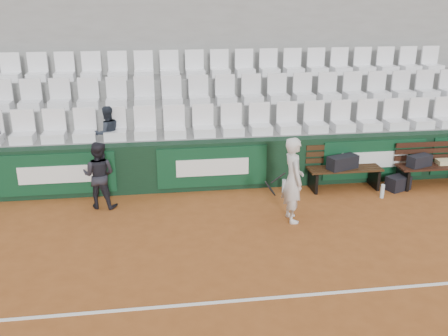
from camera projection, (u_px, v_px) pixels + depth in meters
ground at (262, 299)px, 6.59m from camera, size 80.00×80.00×0.00m
court_baseline at (262, 299)px, 6.59m from camera, size 18.00×0.06×0.01m
back_barrier at (225, 165)px, 10.15m from camera, size 18.00×0.34×1.00m
grandstand_tier_front at (217, 155)px, 10.73m from camera, size 18.00×0.95×1.00m
grandstand_tier_mid at (212, 133)px, 11.54m from camera, size 18.00×0.95×1.45m
grandstand_tier_back at (208, 114)px, 12.35m from camera, size 18.00×0.95×1.90m
grandstand_rear_wall at (204, 60)px, 12.52m from camera, size 18.00×0.30×4.40m
seat_row_front at (218, 120)px, 10.30m from camera, size 11.90×0.44×0.63m
seat_row_mid at (213, 90)px, 11.03m from camera, size 11.90×0.44×0.63m
seat_row_back at (208, 64)px, 11.77m from camera, size 11.90×0.44×0.63m
bench_left at (344, 178)px, 10.19m from camera, size 1.50×0.56×0.45m
bench_right at (432, 176)px, 10.33m from camera, size 1.50×0.56×0.45m
sports_bag_left at (343, 162)px, 10.03m from camera, size 0.68×0.47×0.27m
sports_bag_right at (419, 161)px, 10.17m from camera, size 0.55×0.39×0.23m
towel at (445, 162)px, 10.32m from camera, size 0.35×0.26×0.09m
sports_bag_ground at (398, 183)px, 10.16m from camera, size 0.55×0.44×0.29m
water_bottle_near at (284, 186)px, 10.00m from camera, size 0.08×0.08×0.28m
water_bottle_far at (382, 191)px, 9.76m from camera, size 0.08×0.08×0.28m
tennis_player at (293, 180)px, 8.61m from camera, size 0.69×0.57×1.52m
ball_kid at (99, 175)px, 9.19m from camera, size 0.72×0.63×1.27m
spectator_c at (106, 112)px, 9.96m from camera, size 0.66×0.60×1.12m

